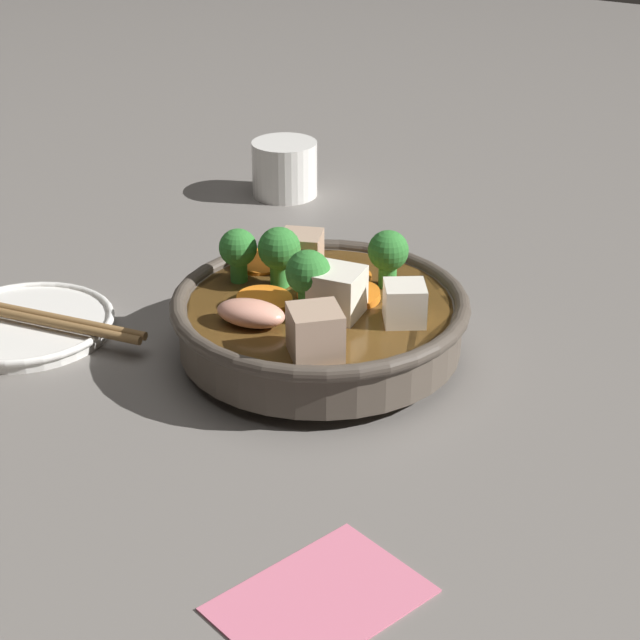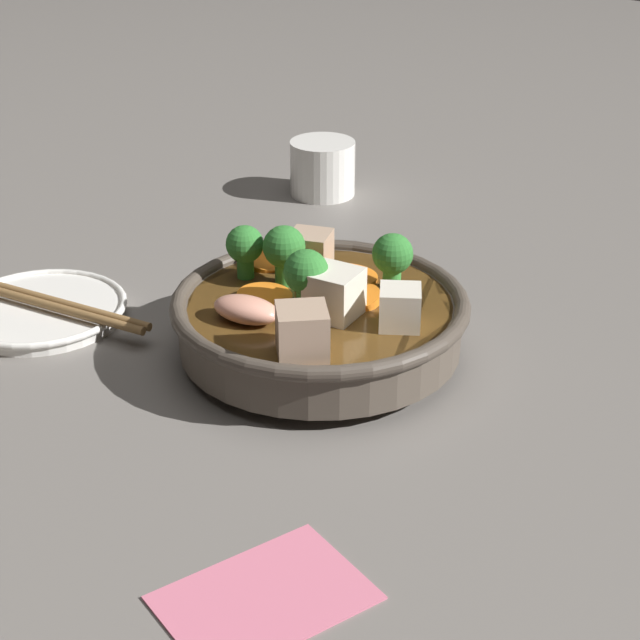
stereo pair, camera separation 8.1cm
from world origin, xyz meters
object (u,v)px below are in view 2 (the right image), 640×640
stirfry_bowl (319,315)px  tea_cup (323,167)px  chopsticks_pair (39,300)px  side_saucer (41,310)px

stirfry_bowl → tea_cup: bearing=37.4°
stirfry_bowl → chopsticks_pair: (-0.09, 0.22, -0.02)m
side_saucer → tea_cup: (0.37, -0.01, 0.02)m
side_saucer → chopsticks_pair: bearing=-104.0°
side_saucer → tea_cup: size_ratio=2.06×
side_saucer → chopsticks_pair: (-0.00, -0.00, 0.01)m
stirfry_bowl → chopsticks_pair: stirfry_bowl is taller
side_saucer → stirfry_bowl: bearing=-68.1°
stirfry_bowl → tea_cup: (0.28, 0.22, -0.01)m
side_saucer → chopsticks_pair: chopsticks_pair is taller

